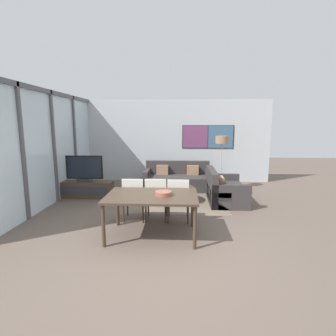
% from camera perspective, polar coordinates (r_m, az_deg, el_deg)
% --- Properties ---
extents(ground_plane, '(24.00, 24.00, 0.00)m').
position_cam_1_polar(ground_plane, '(4.29, -2.48, -17.99)').
color(ground_plane, brown).
extents(wall_back, '(6.73, 0.09, 2.80)m').
position_cam_1_polar(wall_back, '(9.06, 0.95, 5.92)').
color(wall_back, silver).
rests_on(wall_back, ground_plane).
extents(window_wall_left, '(0.07, 5.26, 2.80)m').
position_cam_1_polar(window_wall_left, '(7.19, -23.80, 5.16)').
color(window_wall_left, silver).
rests_on(window_wall_left, ground_plane).
extents(area_rug, '(2.50, 2.06, 0.01)m').
position_cam_1_polar(area_rug, '(6.84, 1.83, -7.26)').
color(area_rug, '#706051').
rests_on(area_rug, ground_plane).
extents(tv_console, '(1.50, 0.42, 0.44)m').
position_cam_1_polar(tv_console, '(7.51, -17.52, -4.44)').
color(tv_console, '#423326').
rests_on(tv_console, ground_plane).
extents(television, '(1.00, 0.20, 0.71)m').
position_cam_1_polar(television, '(7.40, -17.74, -0.16)').
color(television, '#2D2D33').
rests_on(television, tv_console).
extents(sofa_main, '(2.00, 0.91, 0.83)m').
position_cam_1_polar(sofa_main, '(8.09, 2.05, -2.63)').
color(sofa_main, '#383333').
rests_on(sofa_main, ground_plane).
extents(sofa_side, '(0.91, 1.47, 0.83)m').
position_cam_1_polar(sofa_side, '(6.92, 11.88, -4.95)').
color(sofa_side, '#383333').
rests_on(sofa_side, ground_plane).
extents(coffee_table, '(0.94, 0.94, 0.38)m').
position_cam_1_polar(coffee_table, '(6.76, 1.85, -4.99)').
color(coffee_table, '#423326').
rests_on(coffee_table, ground_plane).
extents(dining_table, '(1.60, 1.06, 0.76)m').
position_cam_1_polar(dining_table, '(4.64, -3.54, -6.69)').
color(dining_table, '#423326').
rests_on(dining_table, ground_plane).
extents(dining_chair_left, '(0.46, 0.46, 0.90)m').
position_cam_1_polar(dining_chair_left, '(5.44, -7.42, -6.29)').
color(dining_chair_left, beige).
rests_on(dining_chair_left, ground_plane).
extents(dining_chair_centre, '(0.46, 0.46, 0.90)m').
position_cam_1_polar(dining_chair_centre, '(5.40, -2.61, -6.34)').
color(dining_chair_centre, beige).
rests_on(dining_chair_centre, ground_plane).
extents(dining_chair_right, '(0.46, 0.46, 0.90)m').
position_cam_1_polar(dining_chair_right, '(5.35, 2.23, -6.51)').
color(dining_chair_right, beige).
rests_on(dining_chair_right, ground_plane).
extents(fruit_bowl, '(0.28, 0.28, 0.07)m').
position_cam_1_polar(fruit_bowl, '(4.56, -1.01, -5.49)').
color(fruit_bowl, '#995642').
rests_on(fruit_bowl, dining_table).
extents(floor_lamp, '(0.38, 0.38, 1.63)m').
position_cam_1_polar(floor_lamp, '(7.94, 11.63, 5.26)').
color(floor_lamp, '#2D2D33').
rests_on(floor_lamp, ground_plane).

